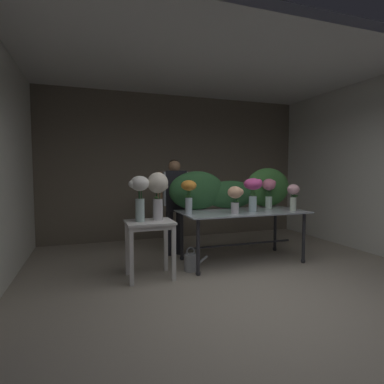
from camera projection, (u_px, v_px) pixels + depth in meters
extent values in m
plane|color=#9E9384|center=(208.00, 258.00, 4.89)|extent=(7.71, 7.71, 0.00)
cube|color=#706656|center=(177.00, 167.00, 6.44)|extent=(5.61, 0.12, 2.96)
cube|color=silver|center=(5.00, 165.00, 3.88)|extent=(0.12, 3.62, 2.96)
cube|color=silver|center=(347.00, 167.00, 5.69)|extent=(0.12, 3.62, 2.96)
cube|color=silver|center=(208.00, 66.00, 4.68)|extent=(5.73, 3.62, 0.12)
cube|color=silver|center=(242.00, 211.00, 4.67)|extent=(1.91, 0.95, 0.02)
cylinder|color=#2D2D33|center=(198.00, 247.00, 4.07)|extent=(0.05, 0.05, 0.77)
sphere|color=#2D2D33|center=(198.00, 273.00, 4.09)|extent=(0.07, 0.07, 0.07)
cylinder|color=#2D2D33|center=(304.00, 238.00, 4.62)|extent=(0.05, 0.05, 0.77)
sphere|color=#2D2D33|center=(303.00, 261.00, 4.65)|extent=(0.07, 0.07, 0.07)
cylinder|color=#2D2D33|center=(182.00, 236.00, 4.78)|extent=(0.05, 0.05, 0.77)
sphere|color=#2D2D33|center=(182.00, 258.00, 4.80)|extent=(0.07, 0.07, 0.07)
cylinder|color=#2D2D33|center=(275.00, 229.00, 5.33)|extent=(0.05, 0.05, 0.77)
sphere|color=#2D2D33|center=(275.00, 249.00, 5.35)|extent=(0.07, 0.07, 0.07)
cylinder|color=#2D2D33|center=(242.00, 244.00, 4.71)|extent=(1.71, 0.03, 0.03)
cube|color=white|center=(150.00, 222.00, 3.96)|extent=(0.62, 0.50, 0.03)
cube|color=white|center=(150.00, 226.00, 3.96)|extent=(0.56, 0.44, 0.06)
cube|color=white|center=(131.00, 257.00, 3.70)|extent=(0.05, 0.05, 0.73)
cube|color=white|center=(174.00, 253.00, 3.87)|extent=(0.05, 0.05, 0.73)
cube|color=white|center=(127.00, 248.00, 4.10)|extent=(0.05, 0.05, 0.73)
cube|color=white|center=(166.00, 245.00, 4.27)|extent=(0.05, 0.05, 0.73)
cylinder|color=#232328|center=(170.00, 230.00, 5.06)|extent=(0.12, 0.12, 0.84)
cylinder|color=#232328|center=(180.00, 229.00, 5.11)|extent=(0.12, 0.12, 0.84)
cube|color=#B2BCC6|center=(175.00, 188.00, 5.04)|extent=(0.41, 0.22, 0.55)
cube|color=black|center=(176.00, 191.00, 4.93)|extent=(0.35, 0.02, 0.67)
cylinder|color=#936B4C|center=(160.00, 189.00, 4.95)|extent=(0.09, 0.09, 0.55)
cylinder|color=#936B4C|center=(189.00, 188.00, 5.12)|extent=(0.09, 0.09, 0.55)
sphere|color=#936B4C|center=(174.00, 166.00, 5.01)|extent=(0.20, 0.20, 0.20)
ellipsoid|color=black|center=(174.00, 162.00, 5.02)|extent=(0.15, 0.15, 0.09)
ellipsoid|color=#28562D|center=(197.00, 191.00, 4.79)|extent=(0.91, 0.28, 0.61)
ellipsoid|color=#28562D|center=(230.00, 194.00, 4.98)|extent=(0.94, 0.23, 0.45)
ellipsoid|color=#387033|center=(268.00, 187.00, 5.20)|extent=(0.84, 0.28, 0.66)
cylinder|color=silver|center=(253.00, 204.00, 4.56)|extent=(0.12, 0.12, 0.24)
cylinder|color=#9EBCB2|center=(253.00, 208.00, 4.57)|extent=(0.11, 0.11, 0.10)
cylinder|color=#387033|center=(254.00, 199.00, 4.57)|extent=(0.01, 0.01, 0.36)
cylinder|color=#387033|center=(251.00, 199.00, 4.58)|extent=(0.01, 0.01, 0.36)
cylinder|color=#387033|center=(252.00, 200.00, 4.53)|extent=(0.01, 0.01, 0.36)
ellipsoid|color=#E54C9E|center=(253.00, 184.00, 4.54)|extent=(0.28, 0.28, 0.18)
sphere|color=#E54C9E|center=(259.00, 183.00, 4.60)|extent=(0.11, 0.11, 0.11)
ellipsoid|color=#477F3D|center=(253.00, 195.00, 4.57)|extent=(0.10, 0.10, 0.03)
cylinder|color=silver|center=(189.00, 206.00, 4.35)|extent=(0.10, 0.10, 0.23)
cylinder|color=#9EBCB2|center=(189.00, 210.00, 4.36)|extent=(0.09, 0.09, 0.10)
cylinder|color=#2D6028|center=(190.00, 201.00, 4.36)|extent=(0.01, 0.01, 0.35)
cylinder|color=#2D6028|center=(188.00, 201.00, 4.36)|extent=(0.01, 0.01, 0.35)
cylinder|color=#2D6028|center=(189.00, 201.00, 4.33)|extent=(0.01, 0.01, 0.35)
ellipsoid|color=orange|center=(189.00, 185.00, 4.33)|extent=(0.22, 0.22, 0.15)
sphere|color=orange|center=(184.00, 185.00, 4.29)|extent=(0.07, 0.07, 0.07)
sphere|color=orange|center=(193.00, 186.00, 4.37)|extent=(0.06, 0.06, 0.06)
ellipsoid|color=#2D6028|center=(188.00, 196.00, 4.36)|extent=(0.11, 0.06, 0.03)
cylinder|color=silver|center=(235.00, 208.00, 4.36)|extent=(0.12, 0.12, 0.16)
cylinder|color=#9EBCB2|center=(235.00, 211.00, 4.37)|extent=(0.11, 0.11, 0.07)
cylinder|color=#28562D|center=(237.00, 204.00, 4.37)|extent=(0.01, 0.01, 0.25)
cylinder|color=#28562D|center=(234.00, 204.00, 4.38)|extent=(0.01, 0.01, 0.25)
cylinder|color=#28562D|center=(235.00, 205.00, 4.35)|extent=(0.01, 0.01, 0.25)
ellipsoid|color=#F4B78E|center=(235.00, 192.00, 4.35)|extent=(0.22, 0.22, 0.17)
sphere|color=#F4B78E|center=(231.00, 191.00, 4.33)|extent=(0.08, 0.08, 0.08)
sphere|color=#F4B78E|center=(240.00, 192.00, 4.34)|extent=(0.10, 0.10, 0.10)
ellipsoid|color=#2D6028|center=(238.00, 201.00, 4.34)|extent=(0.09, 0.10, 0.03)
cylinder|color=silver|center=(269.00, 203.00, 4.94)|extent=(0.11, 0.11, 0.20)
cylinder|color=#9EBCB2|center=(269.00, 206.00, 4.94)|extent=(0.10, 0.10, 0.08)
cylinder|color=#28562D|center=(270.00, 198.00, 4.94)|extent=(0.01, 0.01, 0.33)
cylinder|color=#28562D|center=(267.00, 198.00, 4.95)|extent=(0.01, 0.01, 0.33)
cylinder|color=#28562D|center=(269.00, 198.00, 4.91)|extent=(0.01, 0.01, 0.33)
ellipsoid|color=pink|center=(269.00, 185.00, 4.91)|extent=(0.21, 0.21, 0.19)
sphere|color=pink|center=(273.00, 183.00, 4.92)|extent=(0.09, 0.09, 0.09)
cylinder|color=silver|center=(293.00, 204.00, 4.69)|extent=(0.10, 0.10, 0.21)
cylinder|color=#9EBCB2|center=(293.00, 208.00, 4.70)|extent=(0.09, 0.09, 0.09)
cylinder|color=#28562D|center=(295.00, 201.00, 4.70)|extent=(0.01, 0.01, 0.27)
cylinder|color=#28562D|center=(292.00, 201.00, 4.70)|extent=(0.01, 0.01, 0.27)
cylinder|color=#28562D|center=(293.00, 201.00, 4.67)|extent=(0.01, 0.01, 0.27)
ellipsoid|color=#EFB2BC|center=(293.00, 189.00, 4.68)|extent=(0.18, 0.18, 0.16)
sphere|color=#EFB2BC|center=(291.00, 189.00, 4.63)|extent=(0.08, 0.08, 0.08)
ellipsoid|color=#387033|center=(295.00, 196.00, 4.70)|extent=(0.10, 0.09, 0.03)
cylinder|color=silver|center=(140.00, 210.00, 3.91)|extent=(0.12, 0.12, 0.30)
cylinder|color=#9EBCB2|center=(140.00, 217.00, 3.91)|extent=(0.11, 0.11, 0.12)
cylinder|color=#28562D|center=(142.00, 204.00, 3.91)|extent=(0.01, 0.01, 0.43)
cylinder|color=#28562D|center=(139.00, 204.00, 3.92)|extent=(0.01, 0.01, 0.43)
cylinder|color=#28562D|center=(140.00, 205.00, 3.88)|extent=(0.01, 0.01, 0.43)
ellipsoid|color=white|center=(140.00, 183.00, 3.88)|extent=(0.24, 0.24, 0.19)
sphere|color=white|center=(132.00, 184.00, 3.83)|extent=(0.10, 0.10, 0.10)
cylinder|color=silver|center=(158.00, 209.00, 4.03)|extent=(0.13, 0.13, 0.28)
cylinder|color=#9EBCB2|center=(158.00, 215.00, 4.04)|extent=(0.12, 0.12, 0.12)
cylinder|color=#28562D|center=(160.00, 204.00, 4.04)|extent=(0.01, 0.01, 0.40)
cylinder|color=#28562D|center=(157.00, 204.00, 4.04)|extent=(0.01, 0.01, 0.40)
cylinder|color=#28562D|center=(157.00, 204.00, 4.01)|extent=(0.01, 0.01, 0.40)
ellipsoid|color=silver|center=(158.00, 183.00, 4.01)|extent=(0.28, 0.28, 0.28)
sphere|color=silver|center=(149.00, 183.00, 4.00)|extent=(0.08, 0.08, 0.08)
sphere|color=silver|center=(165.00, 187.00, 4.05)|extent=(0.08, 0.08, 0.08)
ellipsoid|color=#477F3D|center=(156.00, 198.00, 4.00)|extent=(0.06, 0.11, 0.03)
cylinder|color=#999EA3|center=(191.00, 262.00, 4.27)|extent=(0.18, 0.18, 0.24)
cylinder|color=#999EA3|center=(202.00, 260.00, 4.32)|extent=(0.18, 0.04, 0.14)
torus|color=#999EA3|center=(191.00, 251.00, 4.26)|extent=(0.13, 0.02, 0.13)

